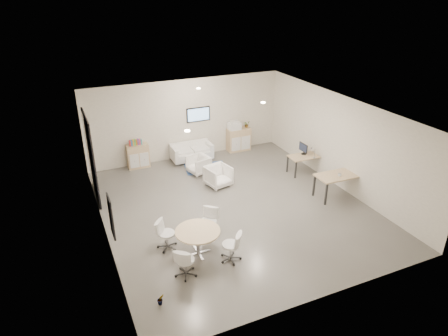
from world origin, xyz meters
name	(u,v)px	position (x,y,z in m)	size (l,w,h in m)	color
room_shell	(234,161)	(0.00, 0.00, 1.60)	(9.60, 10.60, 4.80)	#585550
glass_door	(90,155)	(-3.95, 2.51, 1.50)	(0.09, 1.90, 2.85)	black
artwork	(111,217)	(-3.97, -1.60, 1.55)	(0.05, 0.54, 1.04)	black
wall_tv	(198,114)	(0.50, 4.46, 1.75)	(0.98, 0.06, 0.58)	black
ceiling_spots	(217,105)	(-0.20, 0.83, 3.18)	(3.14, 4.14, 0.03)	#FFEAC6
sideboard_left	(138,156)	(-2.10, 4.26, 0.46)	(0.82, 0.43, 0.93)	tan
sideboard_right	(239,139)	(2.21, 4.24, 0.49)	(0.98, 0.47, 0.98)	tan
books	(136,142)	(-2.14, 4.26, 1.04)	(0.48, 0.14, 0.22)	red
printer	(234,125)	(2.00, 4.24, 1.14)	(0.50, 0.42, 0.35)	white
loveseat	(191,152)	(0.02, 4.09, 0.33)	(1.63, 0.82, 0.61)	white
blue_rug	(206,168)	(0.25, 3.12, 0.01)	(1.55, 1.03, 0.01)	#2D468A
armchair_left	(199,164)	(-0.15, 2.81, 0.37)	(0.72, 0.68, 0.75)	white
armchair_right	(218,175)	(0.13, 1.57, 0.40)	(0.79, 0.74, 0.81)	white
desk_rear	(306,157)	(3.56, 1.25, 0.61)	(1.33, 0.70, 0.68)	tan
desk_front	(339,177)	(3.48, -0.74, 0.72)	(1.55, 0.80, 0.80)	tan
monitor	(303,149)	(3.52, 1.40, 0.92)	(0.20, 0.50, 0.44)	black
round_table	(198,233)	(-1.90, -1.82, 0.64)	(1.19, 1.19, 0.72)	tan
meeting_chairs	(198,241)	(-1.90, -1.82, 0.41)	(2.18, 2.18, 0.82)	white
plant_cabinet	(247,125)	(2.58, 4.25, 1.08)	(0.24, 0.27, 0.21)	#3F7F3F
plant_floor	(161,302)	(-3.32, -3.21, 0.06)	(0.16, 0.29, 0.13)	#3F7F3F
cup	(340,175)	(3.41, -0.85, 0.86)	(0.12, 0.09, 0.12)	white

